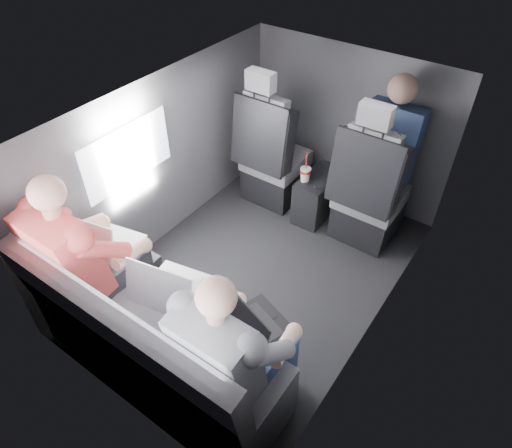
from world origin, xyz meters
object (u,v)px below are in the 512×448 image
Objects in this scene: front_seat_right at (368,198)px; passenger_rear_right at (235,350)px; soda_cup at (305,174)px; passenger_rear_left at (89,257)px; front_seat_left at (272,161)px; rear_bench at (154,348)px; passenger_front_right at (390,144)px; center_console at (318,196)px; laptop_white at (105,241)px; laptop_black at (257,323)px; laptop_silver at (174,288)px.

front_seat_right reaches higher than passenger_rear_right.
passenger_rear_left reaches higher than soda_cup.
front_seat_left is at bearing 86.43° from passenger_rear_left.
passenger_front_right reaches higher than rear_bench.
center_console is 1.23× the size of laptop_white.
passenger_front_right is at bearing 25.66° from center_console.
laptop_white reaches higher than laptop_black.
front_seat_right is 4.69× the size of soda_cup.
front_seat_right reaches higher than rear_bench.
front_seat_right is 0.53m from soda_cup.
center_console is 1.97m from passenger_rear_right.
laptop_silver is at bearing 86.73° from rear_bench.
passenger_rear_left is (-0.56, -1.85, 0.45)m from center_console.
front_seat_left reaches higher than laptop_black.
laptop_white is 1.06× the size of laptop_black.
passenger_rear_right is (0.53, 0.10, 0.32)m from rear_bench.
front_seat_left is 2.64× the size of center_console.
laptop_white is at bearing -119.14° from passenger_front_right.
laptop_white is 0.87× the size of laptop_silver.
rear_bench is at bearing -87.83° from soda_cup.
passenger_rear_right is 1.39× the size of passenger_front_right.
soda_cup is 0.31× the size of passenger_front_right.
soda_cup is at bearing 73.97° from passenger_rear_left.
passenger_rear_right is at bearing 10.15° from rear_bench.
laptop_white reaches higher than soda_cup.
center_console is at bearing 174.93° from front_seat_right.
passenger_front_right is (0.44, 1.94, 0.12)m from laptop_silver.
laptop_white is at bearing 176.42° from laptop_silver.
laptop_black is at bearing -68.65° from soda_cup.
front_seat_left reaches higher than rear_bench.
front_seat_left is 1.01m from passenger_front_right.
laptop_white is (-0.54, -1.56, 0.17)m from soda_cup.
passenger_rear_left is (-1.09, -0.20, 0.02)m from laptop_black.
front_seat_left is 1.90m from laptop_black.
passenger_rear_left is (-0.49, -1.72, 0.19)m from soda_cup.
laptop_silver is (0.08, -1.60, 0.17)m from soda_cup.
front_seat_left is at bearing 167.01° from soda_cup.
front_seat_left is 1.00× the size of front_seat_right.
passenger_rear_left reaches higher than laptop_silver.
front_seat_left is at bearing 84.50° from laptop_white.
rear_bench is at bearing -169.85° from passenger_rear_right.
front_seat_right is at bearing 92.56° from passenger_rear_right.
front_seat_left is 0.40m from soda_cup.
passenger_front_right is at bearing 89.14° from front_seat_right.
laptop_white is 1.15m from passenger_rear_right.
center_console is 1.07× the size of laptop_silver.
passenger_rear_left reaches higher than laptop_black.
soda_cup is at bearing 92.17° from rear_bench.
passenger_front_right is at bearing 33.51° from soda_cup.
rear_bench is 4.10× the size of laptop_white.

